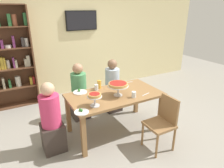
{
  "coord_description": "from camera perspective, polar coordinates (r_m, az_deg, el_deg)",
  "views": [
    {
      "loc": [
        -1.56,
        -2.74,
        2.15
      ],
      "look_at": [
        0.0,
        0.1,
        0.89
      ],
      "focal_mm": 31.86,
      "sensor_mm": 36.0,
      "label": 1
    }
  ],
  "objects": [
    {
      "name": "chair_near_right",
      "position": [
        3.27,
        14.39,
        -10.14
      ],
      "size": [
        0.4,
        0.4,
        0.87
      ],
      "rotation": [
        0.0,
        0.0,
        1.57
      ],
      "color": "olive",
      "rests_on": "ground_plane"
    },
    {
      "name": "diner_head_west",
      "position": [
        3.24,
        -16.92,
        -10.56
      ],
      "size": [
        0.34,
        0.34,
        1.15
      ],
      "color": "#382D28",
      "rests_on": "ground_plane"
    },
    {
      "name": "ground_plane",
      "position": [
        3.81,
        0.74,
        -13.05
      ],
      "size": [
        12.0,
        12.0,
        0.0
      ],
      "primitive_type": "plane",
      "color": "gray"
    },
    {
      "name": "dining_table",
      "position": [
        3.49,
        0.79,
        -4.23
      ],
      "size": [
        1.61,
        0.88,
        0.74
      ],
      "color": "olive",
      "rests_on": "ground_plane"
    },
    {
      "name": "rear_partition",
      "position": [
        5.23,
        -11.45,
        12.6
      ],
      "size": [
        8.0,
        0.12,
        2.8
      ],
      "primitive_type": "cube",
      "color": "beige",
      "rests_on": "ground_plane"
    },
    {
      "name": "cutlery_knife_near",
      "position": [
        3.98,
        4.77,
        0.46
      ],
      "size": [
        0.18,
        0.02,
        0.0
      ],
      "primitive_type": "cube",
      "rotation": [
        0.0,
        0.0,
        3.13
      ],
      "color": "silver",
      "rests_on": "dining_table"
    },
    {
      "name": "water_glass_clear_far",
      "position": [
        3.77,
        1.59,
        0.21
      ],
      "size": [
        0.07,
        0.07,
        0.11
      ],
      "primitive_type": "cylinder",
      "color": "white",
      "rests_on": "dining_table"
    },
    {
      "name": "deep_dish_pizza_stand",
      "position": [
        3.33,
        1.76,
        -0.32
      ],
      "size": [
        0.35,
        0.35,
        0.23
      ],
      "color": "silver",
      "rests_on": "dining_table"
    },
    {
      "name": "bookshelf",
      "position": [
        4.85,
        -28.23,
        6.73
      ],
      "size": [
        1.1,
        0.3,
        2.21
      ],
      "color": "brown",
      "rests_on": "ground_plane"
    },
    {
      "name": "diner_far_left",
      "position": [
        4.05,
        -9.34,
        -3.2
      ],
      "size": [
        0.34,
        0.34,
        1.15
      ],
      "rotation": [
        0.0,
        0.0,
        -1.57
      ],
      "color": "#382D28",
      "rests_on": "ground_plane"
    },
    {
      "name": "salad_plate_near_diner",
      "position": [
        2.9,
        -8.75,
        -7.86
      ],
      "size": [
        0.21,
        0.21,
        0.05
      ],
      "color": "white",
      "rests_on": "dining_table"
    },
    {
      "name": "cutlery_fork_near",
      "position": [
        3.48,
        9.67,
        -2.92
      ],
      "size": [
        0.18,
        0.06,
        0.0
      ],
      "primitive_type": "cube",
      "rotation": [
        0.0,
        0.0,
        0.25
      ],
      "color": "silver",
      "rests_on": "dining_table"
    },
    {
      "name": "beer_glass_amber_tall",
      "position": [
        3.67,
        -3.69,
        -0.1
      ],
      "size": [
        0.07,
        0.07,
        0.15
      ],
      "primitive_type": "cylinder",
      "color": "gold",
      "rests_on": "dining_table"
    },
    {
      "name": "water_glass_clear_near",
      "position": [
        3.32,
        6.28,
        -3.02
      ],
      "size": [
        0.07,
        0.07,
        0.1
      ],
      "primitive_type": "cylinder",
      "color": "white",
      "rests_on": "dining_table"
    },
    {
      "name": "salad_plate_far_diner",
      "position": [
        3.55,
        -9.19,
        -2.23
      ],
      "size": [
        0.24,
        0.24,
        0.06
      ],
      "color": "white",
      "rests_on": "dining_table"
    },
    {
      "name": "water_glass_clear_spare",
      "position": [
        3.6,
        -4.5,
        -0.96
      ],
      "size": [
        0.07,
        0.07,
        0.11
      ],
      "primitive_type": "cylinder",
      "color": "white",
      "rests_on": "dining_table"
    },
    {
      "name": "television",
      "position": [
        5.18,
        -8.73,
        17.57
      ],
      "size": [
        0.79,
        0.05,
        0.47
      ],
      "color": "black"
    },
    {
      "name": "diner_far_right",
      "position": [
        4.29,
        0.09,
        -1.49
      ],
      "size": [
        0.34,
        0.34,
        1.15
      ],
      "rotation": [
        0.0,
        0.0,
        -1.57
      ],
      "color": "#382D28",
      "rests_on": "ground_plane"
    },
    {
      "name": "personal_pizza_stand",
      "position": [
        2.99,
        -5.02,
        -3.66
      ],
      "size": [
        0.23,
        0.23,
        0.2
      ],
      "color": "silver",
      "rests_on": "dining_table"
    }
  ]
}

